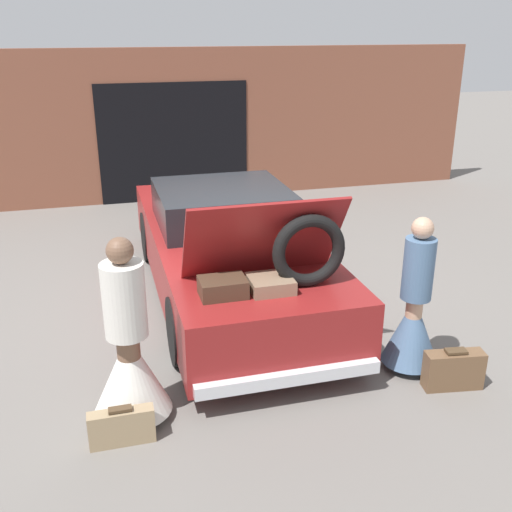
{
  "coord_description": "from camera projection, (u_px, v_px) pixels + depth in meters",
  "views": [
    {
      "loc": [
        -1.47,
        -6.71,
        3.2
      ],
      "look_at": [
        0.0,
        -1.32,
        1.02
      ],
      "focal_mm": 42.0,
      "sensor_mm": 36.0,
      "label": 1
    }
  ],
  "objects": [
    {
      "name": "suitcase_beside_left_person",
      "position": [
        122.0,
        427.0,
        4.83
      ],
      "size": [
        0.53,
        0.13,
        0.34
      ],
      "color": "#9E8460",
      "rests_on": "ground_plane"
    },
    {
      "name": "suitcase_beside_right_person",
      "position": [
        453.0,
        370.0,
        5.57
      ],
      "size": [
        0.57,
        0.25,
        0.4
      ],
      "color": "brown",
      "rests_on": "ground_plane"
    },
    {
      "name": "garage_wall_back",
      "position": [
        173.0,
        127.0,
        11.19
      ],
      "size": [
        12.0,
        0.14,
        2.8
      ],
      "color": "brown",
      "rests_on": "ground_plane"
    },
    {
      "name": "person_right",
      "position": [
        413.0,
        317.0,
        5.77
      ],
      "size": [
        0.55,
        0.55,
        1.56
      ],
      "rotation": [
        0.0,
        0.0,
        1.41
      ],
      "color": "tan",
      "rests_on": "ground_plane"
    },
    {
      "name": "ground_plane",
      "position": [
        229.0,
        294.0,
        7.56
      ],
      "size": [
        40.0,
        40.0,
        0.0
      ],
      "primitive_type": "plane",
      "color": "slate"
    },
    {
      "name": "car",
      "position": [
        228.0,
        249.0,
        7.34
      ],
      "size": [
        1.83,
        4.88,
        1.72
      ],
      "color": "maroon",
      "rests_on": "ground_plane"
    },
    {
      "name": "person_left",
      "position": [
        129.0,
        358.0,
        5.0
      ],
      "size": [
        0.67,
        0.67,
        1.66
      ],
      "rotation": [
        0.0,
        0.0,
        -1.67
      ],
      "color": "brown",
      "rests_on": "ground_plane"
    }
  ]
}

